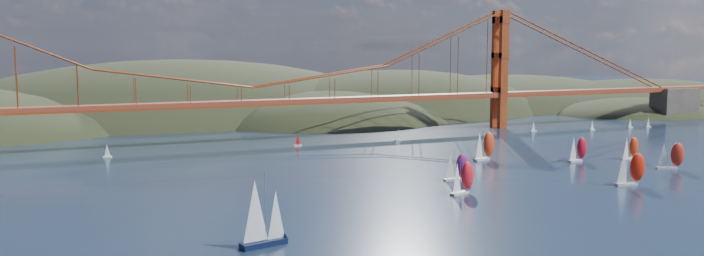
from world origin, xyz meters
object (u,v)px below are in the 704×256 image
object	(u,v)px
racer_1	(630,168)
racer_4	(630,148)
racer_2	(670,155)
racer_5	(484,145)
racer_3	(577,149)
racer_0	(462,177)
racer_rwb	(456,166)
sloop_navy	(261,214)

from	to	relation	value
racer_1	racer_4	world-z (taller)	racer_1
racer_2	racer_5	size ratio (longest dim) A/B	0.89
racer_3	racer_0	bearing A→B (deg)	-164.62
racer_3	racer_rwb	size ratio (longest dim) A/B	1.06
racer_1	racer_3	distance (m)	39.32
racer_1	racer_5	distance (m)	53.48
sloop_navy	racer_rwb	bearing A→B (deg)	18.19
racer_0	racer_rwb	size ratio (longest dim) A/B	1.09
sloop_navy	racer_rwb	world-z (taller)	sloop_navy
racer_0	racer_3	size ratio (longest dim) A/B	1.03
racer_0	racer_5	xyz separation A→B (m)	(36.10, 43.08, 0.61)
racer_1	racer_3	xyz separation A→B (m)	(14.06, 36.71, -0.49)
racer_2	racer_4	xyz separation A→B (m)	(3.25, 19.55, -0.50)
racer_0	racer_2	xyz separation A→B (m)	(79.64, 5.10, 0.04)
racer_0	racer_5	size ratio (longest dim) A/B	0.88
racer_0	racer_2	size ratio (longest dim) A/B	0.99
racer_2	racer_4	bearing A→B (deg)	105.34
racer_1	racer_2	xyz separation A→B (m)	(30.78, 13.96, -0.33)
sloop_navy	racer_0	world-z (taller)	sloop_navy
racer_0	racer_4	world-z (taller)	racer_0
racer_1	sloop_navy	bearing A→B (deg)	-163.25
sloop_navy	racer_5	bearing A→B (deg)	22.46
racer_0	racer_5	bearing A→B (deg)	31.69
racer_3	racer_5	world-z (taller)	racer_5
racer_3	racer_rwb	xyz separation A→B (m)	(-54.66, -11.60, -0.25)
sloop_navy	racer_5	world-z (taller)	sloop_navy
racer_2	racer_3	distance (m)	28.23
racer_0	racer_rwb	bearing A→B (deg)	44.73
racer_3	racer_5	distance (m)	30.85
racer_1	racer_4	distance (m)	47.77
sloop_navy	racer_3	xyz separation A→B (m)	(124.06, 52.86, -2.10)
racer_0	racer_2	world-z (taller)	racer_2
sloop_navy	racer_rwb	distance (m)	80.76
racer_1	racer_2	size ratio (longest dim) A/B	1.07
sloop_navy	racer_3	distance (m)	134.86
racer_2	sloop_navy	bearing A→B (deg)	-143.14
sloop_navy	racer_5	distance (m)	118.72
racer_1	racer_4	size ratio (longest dim) A/B	1.21
racer_4	racer_rwb	distance (m)	75.11
racer_3	racer_4	distance (m)	20.23
racer_2	racer_rwb	bearing A→B (deg)	-164.09
racer_0	racer_1	size ratio (longest dim) A/B	0.92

